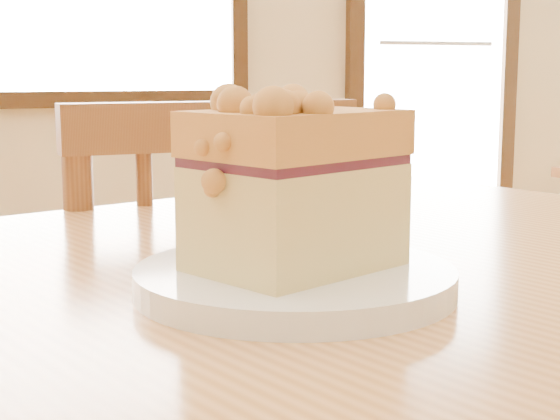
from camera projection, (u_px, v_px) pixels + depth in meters
name	position (u px, v px, depth m)	size (l,w,h in m)	color
entry_door	(435.00, 17.00, 4.81)	(1.08, 0.06, 2.29)	white
cafe_chair_main	(186.00, 403.00, 1.20)	(0.41, 0.41, 0.88)	brown
plate	(295.00, 281.00, 0.60)	(0.23, 0.23, 0.02)	white
cake_slice	(294.00, 182.00, 0.59)	(0.17, 0.15, 0.13)	#D8CB7A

